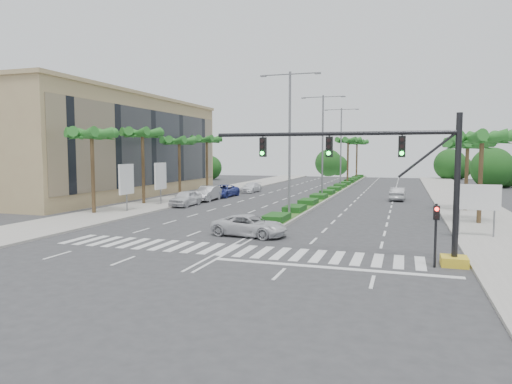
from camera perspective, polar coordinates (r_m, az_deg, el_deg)
ground at (r=25.40m, az=-3.51°, el=-7.24°), size 160.00×160.00×0.00m
footpath_right at (r=43.82m, az=25.88°, el=-2.49°), size 6.00×120.00×0.15m
footpath_left at (r=49.76m, az=-11.35°, el=-1.27°), size 6.00×120.00×0.15m
median at (r=68.89m, az=10.38°, el=0.46°), size 2.20×75.00×0.20m
median_grass at (r=68.88m, az=10.38°, el=0.56°), size 1.80×75.00×0.04m
building at (r=60.37m, az=-17.62°, el=5.30°), size 12.00×36.00×12.00m
signal_gantry at (r=23.16m, az=18.30°, el=-0.00°), size 12.60×1.20×7.20m
pedestrian_signal at (r=22.69m, az=21.58°, el=-3.79°), size 0.28×0.36×3.00m
direction_sign at (r=31.51m, az=25.92°, el=-0.85°), size 2.70×0.11×3.40m
billboard_near at (r=42.37m, az=-15.90°, el=1.50°), size 0.18×2.10×4.35m
billboard_far at (r=47.46m, az=-11.86°, el=1.92°), size 0.18×2.10×4.35m
palm_left_near at (r=41.88m, az=-19.85°, el=6.46°), size 4.57×4.68×7.55m
palm_left_mid at (r=48.46m, az=-14.01°, el=6.81°), size 4.57×4.68×7.95m
palm_left_far at (r=55.39m, az=-9.58°, el=6.03°), size 4.57×4.68×7.35m
palm_left_end at (r=62.60m, az=-6.17°, el=6.28°), size 4.57×4.68×7.75m
palm_right_near at (r=37.48m, az=26.41°, el=5.72°), size 4.57×4.68×7.05m
palm_right_far at (r=45.40m, az=24.94°, el=5.17°), size 4.57×4.68×6.75m
palm_median_a at (r=78.64m, az=11.44°, el=6.14°), size 4.57×4.68×8.05m
palm_median_b at (r=93.55m, az=12.51°, el=5.91°), size 4.57×4.68×8.05m
streetlight_near at (r=38.22m, az=4.23°, el=7.09°), size 5.10×0.25×12.00m
streetlight_mid at (r=53.88m, az=8.33°, el=6.41°), size 5.10×0.25×12.00m
streetlight_far at (r=69.70m, az=10.57°, el=6.02°), size 5.10×0.25×12.00m
car_parked_a at (r=46.53m, az=-8.79°, el=-0.77°), size 1.87×4.65×1.58m
car_parked_b at (r=51.35m, az=-6.09°, el=-0.17°), size 1.96×5.09×1.66m
car_parked_c at (r=55.63m, az=-4.12°, el=0.14°), size 2.72×5.43×1.48m
car_parked_d at (r=62.09m, az=-0.63°, el=0.57°), size 2.17×4.65×1.31m
car_crossing at (r=29.38m, az=-0.78°, el=-4.22°), size 5.18×2.92×1.37m
car_right at (r=53.76m, az=17.30°, el=-0.23°), size 1.77×4.55×1.48m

